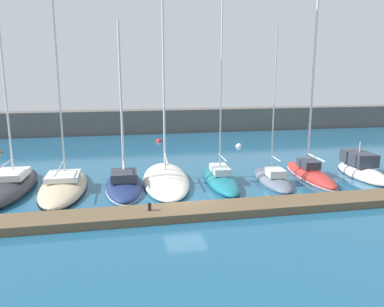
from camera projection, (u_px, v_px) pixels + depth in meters
The scene contains 14 objects.
ground_plane at pixel (185, 205), 23.60m from camera, with size 120.00×120.00×0.00m, color #1E567A.
dock_pier at pixel (191, 211), 21.90m from camera, with size 37.72×2.21×0.48m, color brown.
breakwater_seawall at pixel (145, 121), 52.99m from camera, with size 108.00×3.08×3.16m, color #5B5651.
sailboat_charcoal_second at pixel (11, 185), 26.47m from camera, with size 3.34×9.54×19.74m.
sailboat_sand_third at pixel (64, 186), 26.77m from camera, with size 3.30×9.52×18.47m.
sailboat_navy_fourth at pixel (124, 184), 27.19m from camera, with size 2.72×7.82×11.86m.
sailboat_ivory_fifth at pixel (166, 177), 28.54m from camera, with size 4.20×10.44×22.05m.
sailboat_teal_sixth at pixel (220, 178), 28.46m from camera, with size 2.67×8.22×17.03m.
sailboat_slate_seventh at pixel (273, 179), 28.67m from camera, with size 2.64×6.71×11.65m.
sailboat_red_eighth at pixel (310, 172), 30.18m from camera, with size 2.50×8.17×13.96m.
motorboat_white_ninth at pixel (361, 170), 30.28m from camera, with size 2.46×6.46×3.13m.
mooring_buoy_white at pixel (239, 147), 42.81m from camera, with size 0.73×0.73×0.73m, color white.
mooring_buoy_red at pixel (159, 142), 45.87m from camera, with size 0.75×0.75×0.75m, color red.
dock_bollard at pixel (150, 207), 21.34m from camera, with size 0.20×0.20×0.44m, color black.
Camera 1 is at (-4.08, -22.07, 8.00)m, focal length 35.52 mm.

